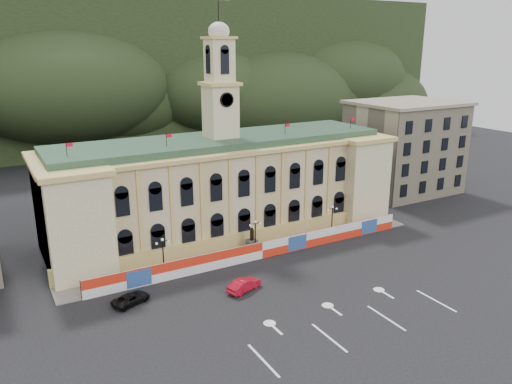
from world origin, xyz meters
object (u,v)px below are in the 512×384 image
lamp_center (255,234)px  black_suv (131,299)px  statue (252,244)px  red_sedan (244,285)px

lamp_center → black_suv: size_ratio=1.00×
statue → black_suv: bearing=-161.5°
lamp_center → red_sedan: (-6.86, -9.38, -2.29)m
statue → black_suv: 21.19m
lamp_center → red_sedan: size_ratio=1.02×
lamp_center → black_suv: (-20.09, -5.73, -2.42)m
statue → red_sedan: size_ratio=0.74×
black_suv → red_sedan: bearing=-125.6°
red_sedan → lamp_center: bearing=-55.0°
statue → lamp_center: size_ratio=0.72×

